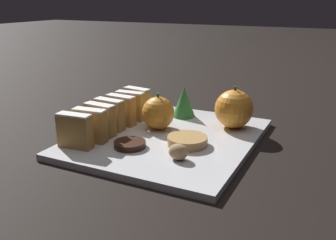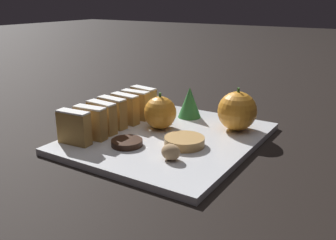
{
  "view_description": "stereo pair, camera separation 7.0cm",
  "coord_description": "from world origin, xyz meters",
  "px_view_note": "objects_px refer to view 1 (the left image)",
  "views": [
    {
      "loc": [
        0.29,
        -0.6,
        0.26
      ],
      "look_at": [
        0.0,
        0.0,
        0.04
      ],
      "focal_mm": 40.0,
      "sensor_mm": 36.0,
      "label": 1
    },
    {
      "loc": [
        0.35,
        -0.56,
        0.26
      ],
      "look_at": [
        0.0,
        0.0,
        0.04
      ],
      "focal_mm": 40.0,
      "sensor_mm": 36.0,
      "label": 2
    }
  ],
  "objects_px": {
    "orange_far": "(234,109)",
    "chocolate_cookie": "(130,144)",
    "orange_near": "(158,113)",
    "walnut": "(178,152)"
  },
  "relations": [
    {
      "from": "orange_far",
      "to": "chocolate_cookie",
      "type": "distance_m",
      "value": 0.23
    },
    {
      "from": "orange_near",
      "to": "chocolate_cookie",
      "type": "bearing_deg",
      "value": -89.47
    },
    {
      "from": "orange_near",
      "to": "orange_far",
      "type": "distance_m",
      "value": 0.15
    },
    {
      "from": "orange_near",
      "to": "orange_far",
      "type": "bearing_deg",
      "value": 28.89
    },
    {
      "from": "orange_far",
      "to": "walnut",
      "type": "distance_m",
      "value": 0.2
    },
    {
      "from": "orange_near",
      "to": "chocolate_cookie",
      "type": "distance_m",
      "value": 0.11
    },
    {
      "from": "walnut",
      "to": "orange_near",
      "type": "bearing_deg",
      "value": 129.66
    },
    {
      "from": "orange_near",
      "to": "walnut",
      "type": "distance_m",
      "value": 0.16
    },
    {
      "from": "walnut",
      "to": "chocolate_cookie",
      "type": "distance_m",
      "value": 0.1
    },
    {
      "from": "orange_near",
      "to": "walnut",
      "type": "xyz_separation_m",
      "value": [
        0.1,
        -0.12,
        -0.02
      ]
    }
  ]
}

